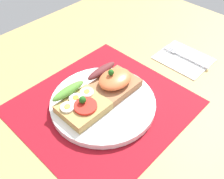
% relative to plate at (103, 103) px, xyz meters
% --- Properties ---
extents(ground_plane, '(1.20, 0.90, 0.03)m').
position_rel_plate_xyz_m(ground_plane, '(0.00, 0.00, -0.03)').
color(ground_plane, tan).
extents(placemat, '(0.37, 0.35, 0.00)m').
position_rel_plate_xyz_m(placemat, '(0.00, 0.00, -0.01)').
color(placemat, maroon).
rests_on(placemat, ground_plane).
extents(plate, '(0.24, 0.24, 0.02)m').
position_rel_plate_xyz_m(plate, '(0.00, 0.00, 0.00)').
color(plate, white).
rests_on(plate, placemat).
extents(sandwich_egg_tomato, '(0.10, 0.10, 0.04)m').
position_rel_plate_xyz_m(sandwich_egg_tomato, '(-0.05, 0.02, 0.02)').
color(sandwich_egg_tomato, '#AB8A4E').
rests_on(sandwich_egg_tomato, plate).
extents(sandwich_salmon, '(0.10, 0.10, 0.06)m').
position_rel_plate_xyz_m(sandwich_salmon, '(0.05, 0.01, 0.03)').
color(sandwich_salmon, '#9E6743').
rests_on(sandwich_salmon, plate).
extents(napkin, '(0.12, 0.14, 0.01)m').
position_rel_plate_xyz_m(napkin, '(0.28, -0.04, -0.01)').
color(napkin, white).
rests_on(napkin, ground_plane).
extents(fork, '(0.02, 0.14, 0.00)m').
position_rel_plate_xyz_m(fork, '(0.29, -0.04, -0.00)').
color(fork, '#B7B7BC').
rests_on(fork, napkin).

